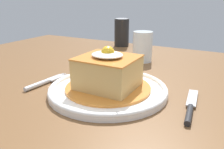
% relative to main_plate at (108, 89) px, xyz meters
% --- Properties ---
extents(dining_table, '(1.43, 0.91, 0.76)m').
position_rel_main_plate_xyz_m(dining_table, '(-0.02, 0.12, -0.11)').
color(dining_table, brown).
rests_on(dining_table, ground_plane).
extents(main_plate, '(0.28, 0.28, 0.02)m').
position_rel_main_plate_xyz_m(main_plate, '(0.00, 0.00, 0.00)').
color(main_plate, white).
rests_on(main_plate, dining_table).
extents(sandwich_meal, '(0.20, 0.20, 0.10)m').
position_rel_main_plate_xyz_m(sandwich_meal, '(0.00, -0.00, 0.04)').
color(sandwich_meal, orange).
rests_on(sandwich_meal, main_plate).
extents(fork, '(0.03, 0.14, 0.01)m').
position_rel_main_plate_xyz_m(fork, '(-0.17, -0.04, -0.00)').
color(fork, silver).
rests_on(fork, dining_table).
extents(knife, '(0.03, 0.17, 0.01)m').
position_rel_main_plate_xyz_m(knife, '(0.19, -0.01, -0.00)').
color(knife, '#262628').
rests_on(knife, dining_table).
extents(soda_can, '(0.07, 0.07, 0.12)m').
position_rel_main_plate_xyz_m(soda_can, '(-0.21, 0.50, 0.05)').
color(soda_can, black).
rests_on(soda_can, dining_table).
extents(drinking_glass, '(0.07, 0.07, 0.10)m').
position_rel_main_plate_xyz_m(drinking_glass, '(-0.03, 0.30, 0.04)').
color(drinking_glass, silver).
rests_on(drinking_glass, dining_table).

